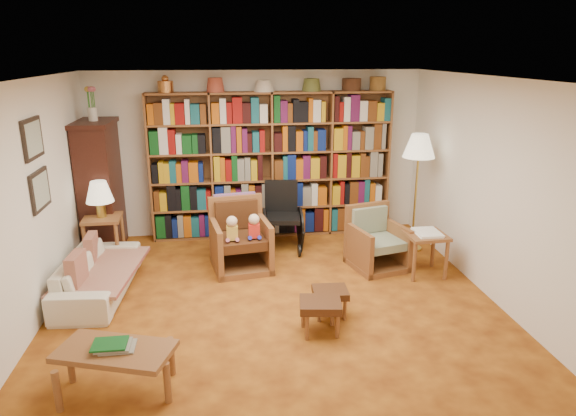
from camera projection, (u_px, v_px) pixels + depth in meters
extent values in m
plane|color=#B86A1C|center=(276.00, 303.00, 5.87)|extent=(5.00, 5.00, 0.00)
plane|color=white|center=(274.00, 79.00, 5.14)|extent=(5.00, 5.00, 0.00)
plane|color=white|center=(258.00, 154.00, 7.87)|extent=(5.00, 0.00, 5.00)
plane|color=white|center=(318.00, 310.00, 3.13)|extent=(5.00, 0.00, 5.00)
plane|color=white|center=(30.00, 207.00, 5.19)|extent=(0.00, 5.00, 5.00)
plane|color=white|center=(494.00, 190.00, 5.82)|extent=(0.00, 5.00, 5.00)
cube|color=brown|center=(272.00, 165.00, 7.79)|extent=(3.60, 0.30, 2.20)
cube|color=#34140E|center=(101.00, 189.00, 7.22)|extent=(0.45, 0.90, 1.80)
cube|color=#34140E|center=(94.00, 123.00, 6.95)|extent=(0.50, 0.95, 0.06)
cylinder|color=silver|center=(93.00, 114.00, 6.91)|extent=(0.12, 0.12, 0.18)
cube|color=black|center=(32.00, 139.00, 5.29)|extent=(0.03, 0.52, 0.42)
cube|color=gray|center=(34.00, 139.00, 5.29)|extent=(0.01, 0.44, 0.34)
cube|color=black|center=(40.00, 190.00, 5.45)|extent=(0.03, 0.52, 0.42)
cube|color=gray|center=(41.00, 190.00, 5.45)|extent=(0.01, 0.44, 0.34)
imported|color=beige|center=(98.00, 274.00, 6.05)|extent=(1.70, 0.76, 0.49)
cube|color=#BFB48B|center=(102.00, 270.00, 6.04)|extent=(0.95, 1.53, 0.04)
cube|color=maroon|center=(92.00, 248.00, 6.30)|extent=(0.12, 0.35, 0.35)
cube|color=maroon|center=(77.00, 271.00, 5.64)|extent=(0.15, 0.39, 0.38)
cube|color=brown|center=(102.00, 218.00, 6.78)|extent=(0.50, 0.50, 0.04)
cylinder|color=brown|center=(85.00, 248.00, 6.66)|extent=(0.05, 0.05, 0.63)
cylinder|color=brown|center=(118.00, 247.00, 6.71)|extent=(0.05, 0.05, 0.63)
cylinder|color=brown|center=(93.00, 237.00, 7.04)|extent=(0.05, 0.05, 0.63)
cylinder|color=brown|center=(123.00, 236.00, 7.10)|extent=(0.05, 0.05, 0.63)
cylinder|color=#B5993A|center=(101.00, 210.00, 6.75)|extent=(0.12, 0.12, 0.20)
cone|color=white|center=(99.00, 192.00, 6.67)|extent=(0.36, 0.36, 0.28)
cube|color=brown|center=(242.00, 265.00, 6.81)|extent=(0.84, 0.86, 0.08)
cube|color=brown|center=(216.00, 246.00, 6.69)|extent=(0.19, 0.76, 0.65)
cube|color=brown|center=(266.00, 244.00, 6.77)|extent=(0.19, 0.76, 0.65)
cube|color=brown|center=(240.00, 227.00, 7.01)|extent=(0.73, 0.19, 0.91)
cube|color=#452A12|center=(241.00, 240.00, 6.68)|extent=(0.66, 0.72, 0.12)
cube|color=#452A12|center=(239.00, 214.00, 6.88)|extent=(0.58, 0.19, 0.38)
cube|color=#CA3669|center=(239.00, 207.00, 6.97)|extent=(0.57, 0.15, 0.41)
cube|color=brown|center=(377.00, 265.00, 6.84)|extent=(0.80, 0.82, 0.07)
cube|color=brown|center=(356.00, 248.00, 6.73)|extent=(0.23, 0.67, 0.58)
cube|color=brown|center=(399.00, 246.00, 6.80)|extent=(0.23, 0.67, 0.58)
cube|color=brown|center=(371.00, 231.00, 7.02)|extent=(0.65, 0.23, 0.81)
cube|color=gray|center=(378.00, 243.00, 6.72)|extent=(0.63, 0.68, 0.11)
cube|color=gray|center=(373.00, 219.00, 6.90)|extent=(0.51, 0.21, 0.34)
cube|color=black|center=(283.00, 218.00, 7.33)|extent=(0.53, 0.53, 0.06)
cube|color=black|center=(281.00, 196.00, 7.48)|extent=(0.48, 0.11, 0.48)
cylinder|color=black|center=(264.00, 228.00, 7.45)|extent=(0.03, 0.59, 0.59)
cylinder|color=black|center=(300.00, 227.00, 7.52)|extent=(0.03, 0.59, 0.59)
cylinder|color=black|center=(272.00, 252.00, 7.14)|extent=(0.03, 0.17, 0.17)
cylinder|color=black|center=(299.00, 251.00, 7.19)|extent=(0.03, 0.17, 0.17)
cylinder|color=#B5993A|center=(412.00, 248.00, 7.48)|extent=(0.28, 0.28, 0.03)
cylinder|color=#B5993A|center=(415.00, 202.00, 7.28)|extent=(0.03, 0.03, 1.42)
cone|color=white|center=(419.00, 146.00, 7.04)|extent=(0.45, 0.45, 0.32)
cube|color=brown|center=(426.00, 235.00, 6.50)|extent=(0.51, 0.51, 0.04)
cylinder|color=brown|center=(414.00, 262.00, 6.36)|extent=(0.05, 0.05, 0.51)
cylinder|color=brown|center=(446.00, 261.00, 6.41)|extent=(0.05, 0.05, 0.51)
cylinder|color=brown|center=(403.00, 250.00, 6.75)|extent=(0.05, 0.05, 0.51)
cylinder|color=brown|center=(433.00, 249.00, 6.80)|extent=(0.05, 0.05, 0.51)
cube|color=white|center=(426.00, 233.00, 6.49)|extent=(0.32, 0.39, 0.03)
cube|color=#452A12|center=(320.00, 305.00, 5.18)|extent=(0.46, 0.41, 0.08)
cylinder|color=brown|center=(307.00, 328.00, 5.09)|extent=(0.04, 0.04, 0.27)
cylinder|color=brown|center=(338.00, 325.00, 5.13)|extent=(0.04, 0.04, 0.27)
cylinder|color=brown|center=(303.00, 315.00, 5.33)|extent=(0.04, 0.04, 0.27)
cylinder|color=brown|center=(332.00, 313.00, 5.37)|extent=(0.04, 0.04, 0.27)
cube|color=#452A12|center=(330.00, 292.00, 5.52)|extent=(0.39, 0.33, 0.07)
cylinder|color=brown|center=(319.00, 311.00, 5.44)|extent=(0.04, 0.04, 0.24)
cylinder|color=brown|center=(345.00, 310.00, 5.48)|extent=(0.04, 0.04, 0.24)
cylinder|color=brown|center=(315.00, 302.00, 5.65)|extent=(0.04, 0.04, 0.24)
cylinder|color=brown|center=(340.00, 300.00, 5.69)|extent=(0.04, 0.04, 0.24)
cube|color=brown|center=(115.00, 351.00, 4.24)|extent=(1.05, 0.75, 0.05)
cylinder|color=brown|center=(57.00, 391.00, 4.06)|extent=(0.06, 0.06, 0.36)
cylinder|color=brown|center=(167.00, 383.00, 4.17)|extent=(0.06, 0.06, 0.36)
cylinder|color=brown|center=(70.00, 363.00, 4.43)|extent=(0.06, 0.06, 0.36)
cylinder|color=brown|center=(171.00, 356.00, 4.53)|extent=(0.06, 0.06, 0.36)
cube|color=brown|center=(114.00, 346.00, 4.22)|extent=(0.34, 0.30, 0.05)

